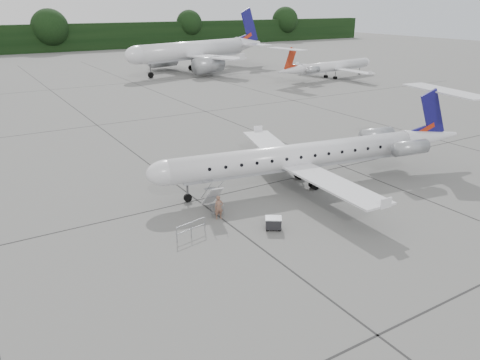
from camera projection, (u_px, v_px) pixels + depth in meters
ground at (305, 206)px, 33.89m from camera, size 320.00×320.00×0.00m
treeline at (24, 39)px, 136.13m from camera, size 260.00×4.00×8.00m
main_regional_jet at (297, 144)px, 36.61m from camera, size 29.63×23.48×6.87m
airstair at (212, 197)px, 32.76m from camera, size 1.25×2.57×2.15m
passenger at (219, 207)px, 31.65m from camera, size 0.68×0.53×1.67m
safety_railing at (191, 230)px, 29.29m from camera, size 2.17×0.52×1.00m
baggage_cart at (273, 223)px, 30.30m from camera, size 1.29×1.24×0.87m
bg_narrowbody at (192, 41)px, 97.42m from camera, size 41.16×34.34×12.74m
bg_regional_right at (335, 61)px, 90.67m from camera, size 27.09×21.26×6.49m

